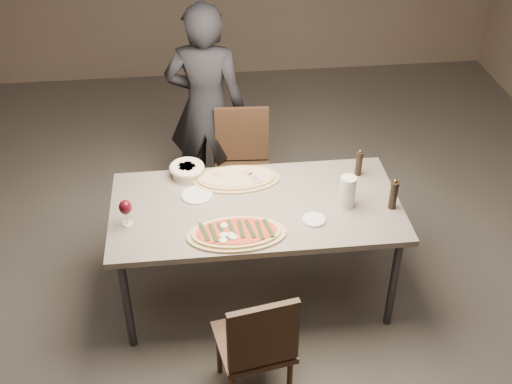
{
  "coord_description": "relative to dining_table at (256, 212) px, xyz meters",
  "views": [
    {
      "loc": [
        -0.35,
        -3.16,
        3.15
      ],
      "look_at": [
        0.0,
        0.0,
        0.85
      ],
      "focal_mm": 45.0,
      "sensor_mm": 36.0,
      "label": 1
    }
  ],
  "objects": [
    {
      "name": "room",
      "position": [
        0.0,
        0.0,
        0.71
      ],
      "size": [
        7.0,
        7.0,
        7.0
      ],
      "color": "#5B554E",
      "rests_on": "ground"
    },
    {
      "name": "dining_table",
      "position": [
        0.0,
        0.0,
        0.0
      ],
      "size": [
        1.8,
        0.9,
        0.75
      ],
      "color": "gray",
      "rests_on": "ground"
    },
    {
      "name": "zucchini_pizza",
      "position": [
        -0.15,
        -0.28,
        0.07
      ],
      "size": [
        0.59,
        0.32,
        0.05
      ],
      "rotation": [
        0.0,
        0.0,
        0.32
      ],
      "color": "tan",
      "rests_on": "dining_table"
    },
    {
      "name": "ham_pizza",
      "position": [
        -0.1,
        0.28,
        0.07
      ],
      "size": [
        0.57,
        0.32,
        0.04
      ],
      "rotation": [
        0.0,
        0.0,
        0.03
      ],
      "color": "tan",
      "rests_on": "dining_table"
    },
    {
      "name": "bread_basket",
      "position": [
        -0.42,
        0.37,
        0.11
      ],
      "size": [
        0.23,
        0.23,
        0.08
      ],
      "rotation": [
        0.0,
        0.0,
        0.26
      ],
      "color": "#F4E4C6",
      "rests_on": "dining_table"
    },
    {
      "name": "oil_dish",
      "position": [
        0.33,
        -0.2,
        0.07
      ],
      "size": [
        0.14,
        0.14,
        0.02
      ],
      "rotation": [
        0.0,
        0.0,
        -0.18
      ],
      "color": "white",
      "rests_on": "dining_table"
    },
    {
      "name": "pepper_mill_left",
      "position": [
        0.71,
        0.26,
        0.15
      ],
      "size": [
        0.05,
        0.05,
        0.19
      ],
      "rotation": [
        0.0,
        0.0,
        -0.43
      ],
      "color": "black",
      "rests_on": "dining_table"
    },
    {
      "name": "pepper_mill_right",
      "position": [
        0.83,
        -0.12,
        0.16
      ],
      "size": [
        0.05,
        0.05,
        0.21
      ],
      "rotation": [
        0.0,
        0.0,
        -0.25
      ],
      "color": "black",
      "rests_on": "dining_table"
    },
    {
      "name": "carafe",
      "position": [
        0.56,
        -0.06,
        0.16
      ],
      "size": [
        0.1,
        0.1,
        0.21
      ],
      "rotation": [
        0.0,
        0.0,
        0.14
      ],
      "color": "silver",
      "rests_on": "dining_table"
    },
    {
      "name": "wine_glass",
      "position": [
        -0.78,
        -0.1,
        0.18
      ],
      "size": [
        0.08,
        0.08,
        0.17
      ],
      "rotation": [
        0.0,
        0.0,
        0.29
      ],
      "color": "silver",
      "rests_on": "dining_table"
    },
    {
      "name": "side_plate",
      "position": [
        -0.36,
        0.14,
        0.06
      ],
      "size": [
        0.2,
        0.2,
        0.01
      ],
      "rotation": [
        0.0,
        0.0,
        0.25
      ],
      "color": "white",
      "rests_on": "dining_table"
    },
    {
      "name": "chair_near",
      "position": [
        -0.09,
        -0.86,
        -0.22
      ],
      "size": [
        0.46,
        0.46,
        0.84
      ],
      "rotation": [
        0.0,
        0.0,
        0.18
      ],
      "color": "#40291A",
      "rests_on": "ground"
    },
    {
      "name": "chair_far",
      "position": [
        -0.0,
        0.89,
        -0.19
      ],
      "size": [
        0.45,
        0.45,
        0.89
      ],
      "rotation": [
        0.0,
        0.0,
        3.07
      ],
      "color": "#40291A",
      "rests_on": "ground"
    },
    {
      "name": "diner",
      "position": [
        -0.25,
        1.16,
        0.13
      ],
      "size": [
        0.67,
        0.5,
        1.65
      ],
      "primitive_type": "imported",
      "rotation": [
        0.0,
        0.0,
        2.95
      ],
      "color": "black",
      "rests_on": "ground"
    }
  ]
}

